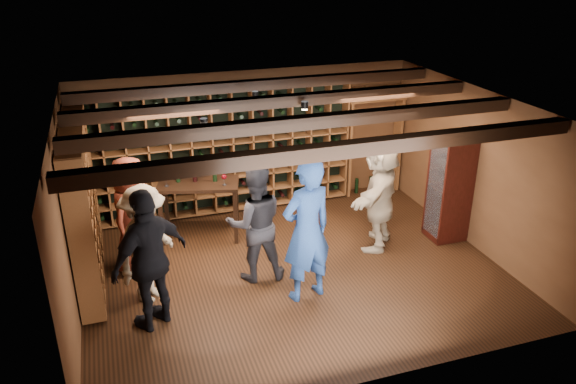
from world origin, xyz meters
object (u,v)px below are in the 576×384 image
object	(u,v)px
display_cabinet	(449,189)
man_grey_suit	(255,224)
guest_red_floral	(132,215)
man_blue_shirt	(307,231)
tasting_table	(198,190)
guest_khaki	(146,244)
guest_beige	(380,192)
guest_woman_black	(150,260)

from	to	relation	value
display_cabinet	man_grey_suit	bearing A→B (deg)	-176.36
display_cabinet	guest_red_floral	bearing A→B (deg)	173.50
display_cabinet	man_grey_suit	xyz separation A→B (m)	(-3.28, -0.21, 0.00)
display_cabinet	guest_red_floral	size ratio (longest dim) A/B	0.99
man_blue_shirt	tasting_table	bearing A→B (deg)	-77.09
tasting_table	guest_red_floral	bearing A→B (deg)	-131.12
guest_khaki	guest_beige	distance (m)	3.64
guest_beige	guest_khaki	bearing A→B (deg)	-45.27
display_cabinet	guest_khaki	bearing A→B (deg)	-176.58
guest_khaki	guest_beige	world-z (taller)	guest_beige
guest_red_floral	guest_beige	xyz separation A→B (m)	(3.72, -0.45, 0.04)
guest_beige	tasting_table	bearing A→B (deg)	-75.43
man_grey_suit	tasting_table	size ratio (longest dim) A/B	1.22
man_blue_shirt	guest_beige	size ratio (longest dim) A/B	1.09
display_cabinet	man_grey_suit	distance (m)	3.29
display_cabinet	guest_khaki	size ratio (longest dim) A/B	1.05
man_blue_shirt	tasting_table	size ratio (longest dim) A/B	1.43
man_grey_suit	guest_khaki	distance (m)	1.52
tasting_table	man_blue_shirt	bearing A→B (deg)	-48.94
tasting_table	man_grey_suit	bearing A→B (deg)	-54.76
guest_woman_black	guest_beige	size ratio (longest dim) A/B	1.01
man_grey_suit	guest_red_floral	size ratio (longest dim) A/B	0.97
display_cabinet	man_grey_suit	size ratio (longest dim) A/B	1.02
guest_red_floral	man_grey_suit	bearing A→B (deg)	-82.49
man_blue_shirt	display_cabinet	bearing A→B (deg)	-174.96
tasting_table	display_cabinet	bearing A→B (deg)	-3.35
guest_red_floral	guest_woman_black	size ratio (longest dim) A/B	0.95
guest_red_floral	guest_woman_black	bearing A→B (deg)	-142.69
man_blue_shirt	guest_khaki	world-z (taller)	man_blue_shirt
guest_woman_black	tasting_table	world-z (taller)	guest_woman_black
guest_khaki	guest_beige	xyz separation A→B (m)	(3.61, 0.39, 0.09)
display_cabinet	guest_woman_black	bearing A→B (deg)	-169.51
man_grey_suit	tasting_table	xyz separation A→B (m)	(-0.54, 1.49, -0.02)
man_grey_suit	guest_woman_black	world-z (taller)	guest_woman_black
man_blue_shirt	guest_red_floral	distance (m)	2.59
man_blue_shirt	guest_woman_black	bearing A→B (deg)	-13.43
guest_khaki	tasting_table	bearing A→B (deg)	7.47
guest_beige	tasting_table	world-z (taller)	guest_beige
guest_woman_black	guest_beige	world-z (taller)	guest_woman_black
man_grey_suit	guest_beige	world-z (taller)	guest_beige
display_cabinet	guest_beige	size ratio (longest dim) A/B	0.95
display_cabinet	guest_beige	xyz separation A→B (m)	(-1.18, 0.11, 0.07)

